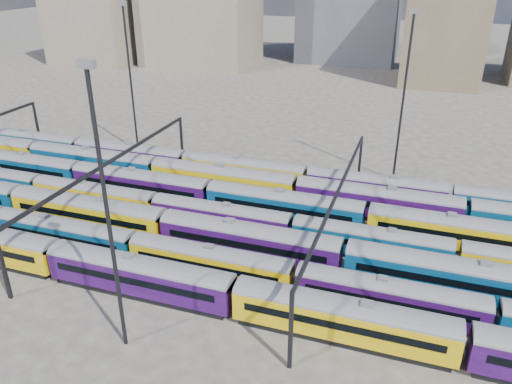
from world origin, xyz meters
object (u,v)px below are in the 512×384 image
(mast_2, at_px, (107,208))
(rake_1, at_px, (210,259))
(rake_2, at_px, (344,254))
(rake_0, at_px, (140,272))

(mast_2, bearing_deg, rake_1, 74.67)
(rake_1, xyz_separation_m, mast_2, (-3.29, -12.00, 11.53))
(rake_1, relative_size, rake_2, 0.72)
(rake_2, relative_size, mast_2, 5.11)
(rake_2, xyz_separation_m, mast_2, (-16.96, -17.00, 11.14))
(rake_1, distance_m, mast_2, 16.96)
(rake_1, bearing_deg, rake_2, 20.09)
(rake_0, relative_size, rake_1, 1.55)
(rake_1, xyz_separation_m, rake_2, (13.67, 5.00, 0.38))
(rake_0, distance_m, mast_2, 13.48)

